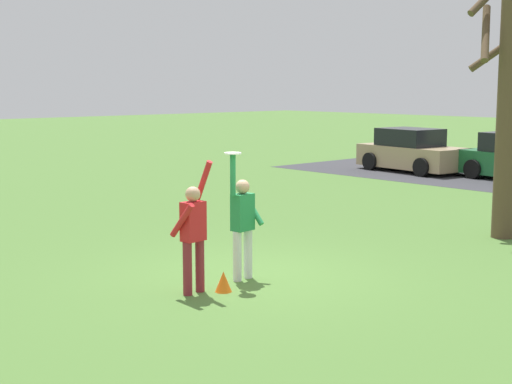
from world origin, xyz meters
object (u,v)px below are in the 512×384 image
at_px(frisbee_disc, 233,153).
at_px(bare_tree_tall, 507,90).
at_px(person_defender, 193,230).
at_px(parked_car_tan, 412,152).
at_px(person_catcher, 243,220).
at_px(field_cone_orange, 223,282).

relative_size(frisbee_disc, bare_tree_tall, 0.05).
distance_m(person_defender, parked_car_tan, 17.62).
relative_size(person_catcher, person_defender, 1.02).
relative_size(person_catcher, parked_car_tan, 0.49).
bearing_deg(parked_car_tan, person_defender, -58.16).
distance_m(frisbee_disc, parked_car_tan, 16.85).
xyz_separation_m(frisbee_disc, field_cone_orange, (0.33, -0.48, -1.93)).
relative_size(person_defender, field_cone_orange, 6.37).
bearing_deg(person_defender, person_catcher, 0.00).
bearing_deg(field_cone_orange, person_defender, -121.55).
height_order(person_catcher, frisbee_disc, frisbee_disc).
xyz_separation_m(person_catcher, field_cone_orange, (0.35, -0.71, -0.82)).
relative_size(bare_tree_tall, field_cone_orange, 18.39).
relative_size(parked_car_tan, bare_tree_tall, 0.73).
height_order(parked_car_tan, bare_tree_tall, bare_tree_tall).
distance_m(frisbee_disc, field_cone_orange, 2.02).
height_order(person_catcher, field_cone_orange, person_catcher).
bearing_deg(frisbee_disc, person_defender, -83.97).
bearing_deg(frisbee_disc, field_cone_orange, -55.57).
xyz_separation_m(person_defender, field_cone_orange, (0.24, 0.39, -0.82)).
relative_size(person_defender, parked_car_tan, 0.48).
bearing_deg(parked_car_tan, person_catcher, -56.90).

